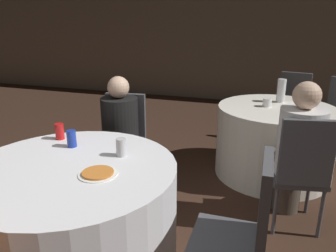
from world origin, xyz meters
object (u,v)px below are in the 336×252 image
at_px(chair_near_east, 246,224).
at_px(person_white_shirt, 297,152).
at_px(chair_far_north, 292,103).
at_px(person_black_shirt, 118,140).
at_px(chair_near_north, 124,136).
at_px(soda_can_silver, 121,147).
at_px(bottle_far, 281,91).
at_px(soda_can_blue, 72,139).
at_px(pizza_plate_near, 98,173).
at_px(table_far, 274,141).
at_px(table_near, 75,218).
at_px(soda_can_red, 60,131).
at_px(chair_far_south, 301,167).

bearing_deg(chair_near_east, person_white_shirt, -16.58).
height_order(chair_far_north, person_black_shirt, person_black_shirt).
bearing_deg(chair_near_north, soda_can_silver, 106.87).
height_order(chair_far_north, bottle_far, bottle_far).
bearing_deg(person_black_shirt, person_white_shirt, 177.10).
relative_size(chair_near_north, soda_can_blue, 7.83).
bearing_deg(chair_far_north, pizza_plate_near, 78.97).
distance_m(table_far, person_black_shirt, 1.67).
height_order(chair_far_north, person_white_shirt, person_white_shirt).
bearing_deg(chair_far_north, chair_near_north, 60.38).
height_order(table_near, person_black_shirt, person_black_shirt).
bearing_deg(table_near, table_far, 57.36).
bearing_deg(person_black_shirt, table_far, -151.80).
height_order(soda_can_red, bottle_far, bottle_far).
distance_m(chair_near_north, chair_near_east, 1.63).
bearing_deg(bottle_far, table_near, -120.12).
height_order(chair_near_east, chair_far_south, same).
distance_m(table_far, chair_far_north, 1.04).
height_order(table_far, bottle_far, bottle_far).
relative_size(person_white_shirt, bottle_far, 4.70).
bearing_deg(soda_can_silver, table_near, -132.94).
height_order(table_far, chair_far_south, chair_far_south).
xyz_separation_m(chair_near_east, soda_can_red, (-1.44, 0.38, 0.25)).
bearing_deg(person_white_shirt, chair_near_east, -117.14).
distance_m(chair_near_north, soda_can_blue, 0.83).
height_order(soda_can_silver, bottle_far, bottle_far).
bearing_deg(soda_can_silver, table_far, 59.19).
xyz_separation_m(soda_can_red, soda_can_blue, (0.18, -0.11, 0.00)).
bearing_deg(person_black_shirt, soda_can_red, 58.56).
bearing_deg(chair_far_south, pizza_plate_near, -153.31).
xyz_separation_m(person_black_shirt, soda_can_red, (-0.22, -0.51, 0.23)).
height_order(table_far, soda_can_silver, soda_can_silver).
bearing_deg(soda_can_blue, chair_far_north, 58.81).
bearing_deg(pizza_plate_near, soda_can_silver, 87.78).
bearing_deg(soda_can_blue, soda_can_red, 148.96).
bearing_deg(person_white_shirt, pizza_plate_near, -148.08).
distance_m(person_black_shirt, bottle_far, 1.85).
xyz_separation_m(chair_near_north, bottle_far, (1.38, 1.05, 0.32)).
bearing_deg(table_far, soda_can_blue, -130.84).
height_order(chair_far_south, soda_can_red, chair_far_south).
relative_size(person_white_shirt, pizza_plate_near, 5.16).
distance_m(person_black_shirt, pizza_plate_near, 1.03).
xyz_separation_m(person_white_shirt, pizza_plate_near, (-1.16, -1.09, 0.15)).
bearing_deg(person_black_shirt, chair_near_north, -90.00).
distance_m(table_far, pizza_plate_near, 2.20).
bearing_deg(person_white_shirt, person_black_shirt, 173.88).
bearing_deg(chair_near_east, chair_near_north, 48.67).
bearing_deg(table_far, chair_near_north, -149.13).
xyz_separation_m(table_far, chair_near_north, (-1.36, -0.81, 0.19)).
bearing_deg(table_near, bottle_far, 59.88).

